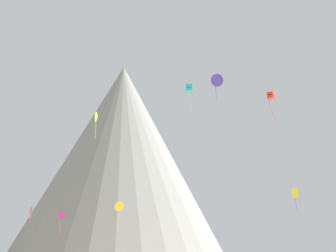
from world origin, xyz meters
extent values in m
cone|color=gray|center=(-9.83, 85.74, 29.17)|extent=(84.67, 84.67, 58.34)
cone|color=gray|center=(-17.83, 91.89, 22.24)|extent=(22.17, 22.17, 44.48)
cube|color=yellow|center=(25.21, 41.93, 14.00)|extent=(1.20, 0.75, 1.61)
cylinder|color=purple|center=(25.27, 41.93, 11.75)|extent=(0.46, 0.12, 2.88)
cone|color=gold|center=(-6.92, 54.49, 13.12)|extent=(2.26, 1.90, 2.05)
cylinder|color=gold|center=(-6.99, 54.49, 10.24)|extent=(0.60, 0.50, 3.66)
cone|color=#8CD133|center=(-9.20, 34.82, 25.61)|extent=(0.51, 1.77, 1.78)
cylinder|color=#8CD133|center=(-9.33, 34.82, 23.30)|extent=(0.15, 0.41, 2.86)
cube|color=#33BCDB|center=(7.39, 49.91, 36.57)|extent=(1.50, 1.53, 0.70)
cube|color=#33BCDB|center=(7.39, 49.91, 37.46)|extent=(1.50, 1.53, 0.70)
cylinder|color=#8CD133|center=(7.51, 49.91, 34.06)|extent=(0.13, 0.39, 4.39)
cone|color=#D1339E|center=(-19.51, 59.59, 11.74)|extent=(1.79, 1.19, 1.62)
cylinder|color=#D1339E|center=(-19.77, 59.59, 9.25)|extent=(0.39, 0.10, 3.34)
cone|color=#E5668C|center=(-24.38, 53.31, 11.75)|extent=(1.55, 2.44, 2.58)
cone|color=#5138B2|center=(11.83, 39.75, 34.55)|extent=(2.44, 1.24, 2.32)
cylinder|color=#5138B2|center=(11.59, 39.75, 32.04)|extent=(0.24, 0.26, 2.65)
cube|color=red|center=(19.59, 32.29, 28.38)|extent=(1.45, 1.45, 0.50)
cube|color=red|center=(19.59, 32.29, 28.95)|extent=(1.45, 1.45, 0.50)
cylinder|color=red|center=(19.55, 32.29, 26.30)|extent=(0.62, 0.62, 3.64)
camera|label=1|loc=(1.54, -33.57, 3.11)|focal=46.00mm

